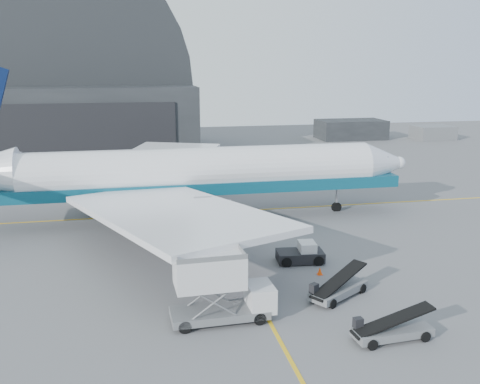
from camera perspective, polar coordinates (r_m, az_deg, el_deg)
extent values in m
plane|color=#565659|center=(39.33, 1.05, -9.93)|extent=(200.00, 200.00, 0.00)
cube|color=gold|center=(57.93, -3.22, -2.17)|extent=(80.00, 0.25, 0.02)
cube|color=gold|center=(37.55, 1.72, -11.11)|extent=(0.25, 40.00, 0.02)
cube|color=black|center=(101.68, -19.54, 7.30)|extent=(50.00, 28.00, 12.00)
cube|color=black|center=(87.92, -20.71, 5.69)|extent=(42.00, 0.40, 9.50)
cube|color=black|center=(117.65, 11.68, 5.59)|extent=(14.00, 8.00, 4.00)
cube|color=slate|center=(121.85, 19.83, 5.34)|extent=(8.00, 6.00, 2.80)
cylinder|color=white|center=(54.48, -4.09, 2.31)|extent=(35.26, 4.70, 4.70)
cone|color=white|center=(60.22, 14.95, 2.96)|extent=(4.31, 4.70, 4.70)
sphere|color=white|center=(61.11, 16.60, 3.00)|extent=(1.37, 1.37, 1.37)
cube|color=black|center=(59.61, 13.97, 3.49)|extent=(2.55, 2.15, 0.69)
cube|color=#0B485E|center=(54.79, -4.06, 0.75)|extent=(41.14, 4.75, 1.18)
cube|color=white|center=(42.94, -7.22, -2.18)|extent=(18.06, 24.02, 1.43)
cube|color=white|center=(65.85, -8.79, 3.27)|extent=(18.06, 24.02, 1.43)
cylinder|color=gray|center=(47.40, -3.98, -2.57)|extent=(5.09, 2.64, 2.64)
cylinder|color=gray|center=(62.52, -5.87, 1.35)|extent=(5.09, 2.64, 2.64)
cylinder|color=#A5A5AA|center=(58.95, 10.28, -0.72)|extent=(0.27, 0.27, 2.74)
cylinder|color=black|center=(59.18, 10.25, -1.60)|extent=(1.08, 0.34, 1.08)
cylinder|color=black|center=(52.34, -5.69, -3.33)|extent=(1.27, 0.44, 1.27)
cylinder|color=black|center=(58.35, -6.32, -1.58)|extent=(1.27, 0.44, 1.27)
cube|color=slate|center=(34.14, -2.21, -12.74)|extent=(6.11, 2.62, 0.50)
cube|color=silver|center=(34.34, 2.15, -11.09)|extent=(1.69, 2.37, 1.61)
cube|color=black|center=(34.43, 3.38, -10.57)|extent=(0.15, 1.91, 0.91)
cube|color=silver|center=(32.87, -3.29, -8.35)|extent=(4.31, 2.66, 2.01)
cylinder|color=black|center=(33.77, 2.12, -13.34)|extent=(0.81, 0.33, 0.80)
cylinder|color=black|center=(35.60, 1.19, -11.85)|extent=(0.81, 0.33, 0.80)
cylinder|color=black|center=(32.96, -5.90, -14.12)|extent=(0.81, 0.33, 0.80)
cylinder|color=black|center=(34.83, -6.38, -12.53)|extent=(0.81, 0.33, 0.80)
cube|color=black|center=(43.80, 6.42, -6.79)|extent=(3.88, 2.36, 0.83)
cube|color=silver|center=(43.67, 7.16, -5.84)|extent=(1.44, 1.78, 0.83)
cylinder|color=black|center=(43.30, 8.37, -7.29)|extent=(0.86, 0.40, 0.83)
cylinder|color=black|center=(44.99, 7.78, -6.47)|extent=(0.86, 0.40, 0.83)
cylinder|color=black|center=(42.74, 4.97, -7.48)|extent=(0.86, 0.40, 0.83)
cylinder|color=black|center=(44.45, 4.51, -6.63)|extent=(0.86, 0.40, 0.83)
cube|color=slate|center=(37.95, 10.46, -10.26)|extent=(4.94, 3.98, 0.49)
cube|color=black|center=(37.65, 10.51, -9.20)|extent=(4.91, 3.69, 1.40)
cube|color=black|center=(36.59, 7.89, -10.15)|extent=(0.70, 0.66, 0.66)
cylinder|color=black|center=(38.97, 12.91, -10.00)|extent=(0.70, 0.59, 0.66)
cylinder|color=black|center=(39.74, 11.04, -9.43)|extent=(0.70, 0.59, 0.66)
cylinder|color=black|center=(36.30, 9.81, -11.66)|extent=(0.70, 0.59, 0.66)
cylinder|color=black|center=(37.13, 7.87, -10.99)|extent=(0.70, 0.59, 0.66)
cube|color=slate|center=(33.30, 15.92, -14.14)|extent=(4.78, 1.94, 0.48)
cube|color=black|center=(32.97, 16.00, -12.99)|extent=(5.05, 1.43, 1.36)
cube|color=black|center=(32.63, 12.48, -13.49)|extent=(0.56, 0.46, 0.64)
cylinder|color=black|center=(33.70, 19.12, -14.35)|extent=(0.66, 0.31, 0.64)
cylinder|color=black|center=(34.78, 17.71, -13.33)|extent=(0.66, 0.31, 0.64)
cylinder|color=black|center=(32.02, 13.91, -15.52)|extent=(0.66, 0.31, 0.64)
cylinder|color=black|center=(33.16, 12.62, -14.38)|extent=(0.66, 0.31, 0.64)
cube|color=#F94707|center=(41.65, 8.50, -8.68)|extent=(0.40, 0.40, 0.03)
cone|color=#F94707|center=(41.55, 8.51, -8.34)|extent=(0.40, 0.40, 0.57)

